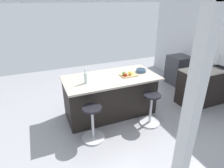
% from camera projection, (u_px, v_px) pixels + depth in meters
% --- Properties ---
extents(ground_plane, '(7.73, 7.73, 0.00)m').
position_uv_depth(ground_plane, '(116.00, 118.00, 4.28)').
color(ground_plane, gray).
extents(interior_partition_left, '(0.15, 5.54, 2.63)m').
position_uv_depth(interior_partition_left, '(223.00, 49.00, 4.79)').
color(interior_partition_left, silver).
rests_on(interior_partition_left, ground_plane).
extents(sink_cabinet, '(1.81, 0.60, 1.19)m').
position_uv_depth(sink_cabinet, '(212.00, 84.00, 4.87)').
color(sink_cabinet, black).
rests_on(sink_cabinet, ground_plane).
extents(oven_range, '(0.60, 0.61, 0.88)m').
position_uv_depth(oven_range, '(178.00, 70.00, 5.93)').
color(oven_range, '#38383D').
rests_on(oven_range, ground_plane).
extents(kitchen_island, '(2.03, 1.02, 0.94)m').
position_uv_depth(kitchen_island, '(110.00, 95.00, 4.28)').
color(kitchen_island, black).
rests_on(kitchen_island, ground_plane).
extents(stool_by_window, '(0.44, 0.44, 0.70)m').
position_uv_depth(stool_by_window, '(151.00, 110.00, 3.99)').
color(stool_by_window, '#B7B7BC').
rests_on(stool_by_window, ground_plane).
extents(stool_middle, '(0.44, 0.44, 0.70)m').
position_uv_depth(stool_middle, '(93.00, 124.00, 3.54)').
color(stool_middle, '#B7B7BC').
rests_on(stool_middle, ground_plane).
extents(cutting_board, '(0.36, 0.24, 0.02)m').
position_uv_depth(cutting_board, '(129.00, 75.00, 4.13)').
color(cutting_board, tan).
rests_on(cutting_board, kitchen_island).
extents(apple_green, '(0.08, 0.08, 0.08)m').
position_uv_depth(apple_green, '(124.00, 73.00, 4.09)').
color(apple_green, '#609E2D').
rests_on(apple_green, cutting_board).
extents(apple_red, '(0.07, 0.07, 0.07)m').
position_uv_depth(apple_red, '(126.00, 75.00, 4.03)').
color(apple_red, red).
rests_on(apple_red, cutting_board).
extents(apple_yellow, '(0.09, 0.09, 0.09)m').
position_uv_depth(apple_yellow, '(130.00, 73.00, 4.09)').
color(apple_yellow, gold).
rests_on(apple_yellow, cutting_board).
extents(water_bottle, '(0.06, 0.06, 0.31)m').
position_uv_depth(water_bottle, '(86.00, 77.00, 3.72)').
color(water_bottle, silver).
rests_on(water_bottle, kitchen_island).
extents(fruit_bowl, '(0.22, 0.22, 0.07)m').
position_uv_depth(fruit_bowl, '(141.00, 70.00, 4.32)').
color(fruit_bowl, '#334C6B').
rests_on(fruit_bowl, kitchen_island).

